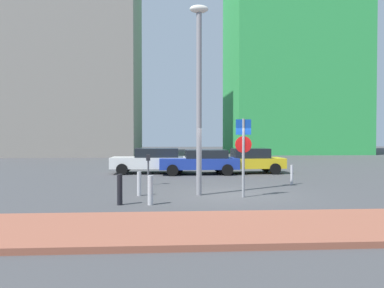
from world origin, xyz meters
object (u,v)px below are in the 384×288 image
(traffic_bollard_near, at_px, (150,190))
(traffic_bollard_far, at_px, (139,184))
(parked_car_blue, at_px, (200,161))
(parking_sign_post, at_px, (243,148))
(parked_car_yellow, at_px, (247,160))
(traffic_bollard_edge, at_px, (292,175))
(parked_car_white, at_px, (152,160))
(street_lamp, at_px, (199,84))
(traffic_bollard_mid, at_px, (120,190))
(parking_meter, at_px, (148,165))

(traffic_bollard_near, relative_size, traffic_bollard_far, 1.06)
(parked_car_blue, xyz_separation_m, parking_sign_post, (0.86, -8.10, 1.03))
(parked_car_yellow, height_order, traffic_bollard_near, parked_car_yellow)
(traffic_bollard_edge, bearing_deg, traffic_bollard_far, -157.59)
(parked_car_blue, height_order, parked_car_yellow, parked_car_yellow)
(parked_car_blue, xyz_separation_m, traffic_bollard_edge, (3.77, -4.77, -0.31))
(parked_car_white, relative_size, street_lamp, 0.65)
(traffic_bollard_mid, bearing_deg, parked_car_white, 86.45)
(street_lamp, xyz_separation_m, traffic_bollard_near, (-1.72, -1.85, -3.68))
(traffic_bollard_mid, bearing_deg, parking_sign_post, 16.05)
(street_lamp, bearing_deg, parked_car_white, 104.22)
(parked_car_white, distance_m, traffic_bollard_edge, 8.54)
(parking_sign_post, distance_m, traffic_bollard_near, 3.76)
(parked_car_blue, distance_m, parking_meter, 5.31)
(parked_car_blue, xyz_separation_m, parking_meter, (-2.75, -4.54, 0.14))
(traffic_bollard_mid, bearing_deg, traffic_bollard_near, -2.82)
(parked_car_blue, height_order, traffic_bollard_far, parked_car_blue)
(parking_sign_post, relative_size, traffic_bollard_mid, 2.86)
(parking_sign_post, bearing_deg, traffic_bollard_far, 171.45)
(traffic_bollard_far, bearing_deg, traffic_bollard_mid, -104.99)
(parked_car_white, xyz_separation_m, traffic_bollard_near, (0.36, -10.07, -0.31))
(parking_sign_post, distance_m, street_lamp, 2.89)
(parked_car_yellow, distance_m, street_lamp, 9.30)
(traffic_bollard_far, bearing_deg, parked_car_yellow, 54.06)
(traffic_bollard_mid, bearing_deg, parking_meter, 82.21)
(parking_sign_post, height_order, traffic_bollard_far, parking_sign_post)
(traffic_bollard_far, xyz_separation_m, traffic_bollard_edge, (6.70, 2.76, -0.00))
(parked_car_yellow, relative_size, traffic_bollard_near, 4.69)
(traffic_bollard_edge, bearing_deg, street_lamp, -148.34)
(parked_car_white, bearing_deg, parking_meter, -89.64)
(parked_car_white, distance_m, traffic_bollard_far, 8.24)
(parking_meter, xyz_separation_m, traffic_bollard_near, (0.33, -4.83, -0.42))
(parked_car_white, bearing_deg, traffic_bollard_far, -90.98)
(parked_car_blue, xyz_separation_m, traffic_bollard_mid, (-3.41, -9.33, -0.26))
(parked_car_white, distance_m, parked_car_blue, 2.87)
(street_lamp, bearing_deg, parking_meter, 124.48)
(parking_meter, bearing_deg, parked_car_white, 90.36)
(parked_car_blue, height_order, parking_meter, parked_car_blue)
(parking_sign_post, height_order, traffic_bollard_edge, parking_sign_post)
(traffic_bollard_edge, bearing_deg, parking_sign_post, -131.15)
(parking_meter, distance_m, traffic_bollard_near, 4.86)
(traffic_bollard_near, distance_m, traffic_bollard_far, 1.91)
(parking_sign_post, xyz_separation_m, parking_meter, (-3.61, 3.56, -0.89))
(parked_car_white, bearing_deg, parking_sign_post, -67.50)
(parked_car_yellow, bearing_deg, street_lamp, -113.95)
(parked_car_white, relative_size, traffic_bollard_near, 4.88)
(traffic_bollard_mid, bearing_deg, parked_car_blue, 69.94)
(parked_car_yellow, height_order, traffic_bollard_far, parked_car_yellow)
(parked_car_yellow, bearing_deg, parking_sign_post, -102.96)
(street_lamp, height_order, traffic_bollard_near, street_lamp)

